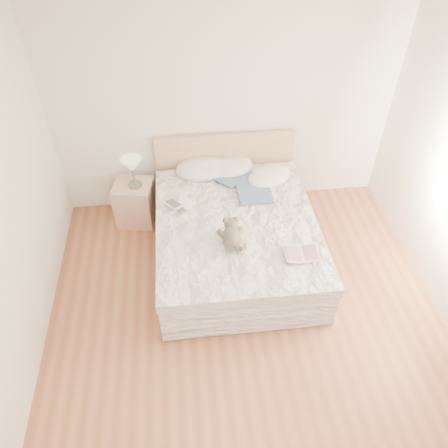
{
  "coord_description": "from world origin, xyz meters",
  "views": [
    {
      "loc": [
        -0.52,
        -2.28,
        3.75
      ],
      "look_at": [
        -0.14,
        1.05,
        0.62
      ],
      "focal_mm": 35.0,
      "sensor_mm": 36.0,
      "label": 1
    }
  ],
  "objects_px": {
    "bed": "(235,235)",
    "teddy_bear": "(232,242)",
    "photo_book": "(180,204)",
    "nightstand": "(135,203)",
    "table_lamp": "(132,167)",
    "childrens_book": "(302,254)"
  },
  "relations": [
    {
      "from": "nightstand",
      "to": "photo_book",
      "type": "height_order",
      "value": "photo_book"
    },
    {
      "from": "nightstand",
      "to": "teddy_bear",
      "type": "xyz_separation_m",
      "value": [
        1.05,
        -1.16,
        0.37
      ]
    },
    {
      "from": "bed",
      "to": "teddy_bear",
      "type": "bearing_deg",
      "value": -102.46
    },
    {
      "from": "nightstand",
      "to": "childrens_book",
      "type": "height_order",
      "value": "childrens_book"
    },
    {
      "from": "bed",
      "to": "nightstand",
      "type": "distance_m",
      "value": 1.35
    },
    {
      "from": "bed",
      "to": "photo_book",
      "type": "height_order",
      "value": "bed"
    },
    {
      "from": "bed",
      "to": "nightstand",
      "type": "relative_size",
      "value": 3.83
    },
    {
      "from": "nightstand",
      "to": "table_lamp",
      "type": "height_order",
      "value": "table_lamp"
    },
    {
      "from": "photo_book",
      "to": "childrens_book",
      "type": "bearing_deg",
      "value": -76.48
    },
    {
      "from": "photo_book",
      "to": "nightstand",
      "type": "bearing_deg",
      "value": 99.07
    },
    {
      "from": "nightstand",
      "to": "childrens_book",
      "type": "relative_size",
      "value": 1.61
    },
    {
      "from": "childrens_book",
      "to": "teddy_bear",
      "type": "distance_m",
      "value": 0.7
    },
    {
      "from": "table_lamp",
      "to": "childrens_book",
      "type": "distance_m",
      "value": 2.17
    },
    {
      "from": "teddy_bear",
      "to": "table_lamp",
      "type": "bearing_deg",
      "value": 128.53
    },
    {
      "from": "photo_book",
      "to": "teddy_bear",
      "type": "height_order",
      "value": "teddy_bear"
    },
    {
      "from": "photo_book",
      "to": "childrens_book",
      "type": "distance_m",
      "value": 1.45
    },
    {
      "from": "childrens_book",
      "to": "teddy_bear",
      "type": "bearing_deg",
      "value": 163.73
    },
    {
      "from": "table_lamp",
      "to": "teddy_bear",
      "type": "distance_m",
      "value": 1.54
    },
    {
      "from": "bed",
      "to": "childrens_book",
      "type": "bearing_deg",
      "value": -49.67
    },
    {
      "from": "teddy_bear",
      "to": "childrens_book",
      "type": "bearing_deg",
      "value": -21.61
    },
    {
      "from": "table_lamp",
      "to": "childrens_book",
      "type": "xyz_separation_m",
      "value": [
        1.67,
        -1.37,
        -0.2
      ]
    },
    {
      "from": "childrens_book",
      "to": "nightstand",
      "type": "bearing_deg",
      "value": 143.41
    }
  ]
}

